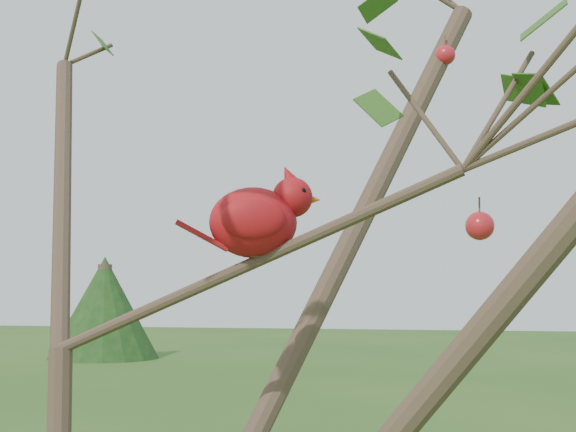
% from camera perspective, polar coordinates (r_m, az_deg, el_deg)
% --- Properties ---
extents(crabapple_tree, '(2.35, 2.05, 2.95)m').
position_cam_1_polar(crabapple_tree, '(1.24, -13.76, -0.88)').
color(crabapple_tree, '#483427').
rests_on(crabapple_tree, ground).
extents(cardinal, '(0.20, 0.13, 0.15)m').
position_cam_1_polar(cardinal, '(1.26, -1.93, -0.18)').
color(cardinal, '#B5140F').
rests_on(cardinal, ground).
extents(distant_trees, '(44.39, 16.83, 3.28)m').
position_cam_1_polar(distant_trees, '(24.72, 2.58, -5.78)').
color(distant_trees, '#483427').
rests_on(distant_trees, ground).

